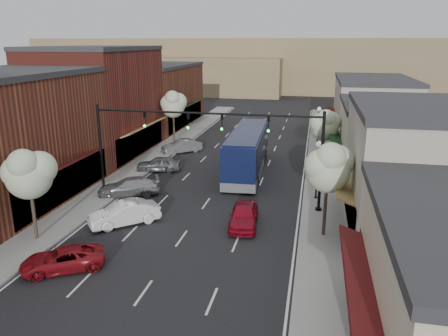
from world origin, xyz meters
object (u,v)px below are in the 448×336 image
Objects in this scene: parked_car_e at (182,146)px; parked_car_d at (159,164)px; tree_right_near at (329,166)px; parked_car_b at (124,213)px; tree_right_far at (325,124)px; coach_bus at (247,151)px; red_hatchback at (244,215)px; lamp_post_far at (318,120)px; signal_mast_left at (130,138)px; signal_mast_right at (286,145)px; lamp_post_near at (318,161)px; tree_left_near at (29,173)px; parked_car_a at (63,259)px; parked_car_c at (129,187)px; tree_left_far at (173,104)px.

parked_car_d is at bearing -41.62° from parked_car_e.
tree_right_near reaches higher than parked_car_b.
parked_car_e is (-14.55, 2.18, -3.29)m from tree_right_far.
tree_right_near is at bearing 41.25° from parked_car_d.
red_hatchback is (1.65, -11.80, -1.26)m from coach_bus.
parked_car_e is (-14.00, -5.87, -2.31)m from lamp_post_far.
coach_bus is at bearing -117.77° from lamp_post_far.
signal_mast_left is 0.65× the size of coach_bus.
signal_mast_right is 1.51× the size of tree_right_far.
lamp_post_near is at bearing 48.06° from red_hatchback.
tree_right_near is 14.34m from coach_bus.
tree_right_far is at bearing 77.15° from signal_mast_right.
signal_mast_right is at bearing -131.05° from lamp_post_near.
tree_left_near is 1.35× the size of parked_car_e.
lamp_post_far is at bearing 121.40° from parked_car_d.
red_hatchback is (11.60, 4.68, -3.49)m from tree_left_near.
tree_right_near reaches higher than parked_car_a.
parked_car_e is (-1.35, 24.91, 0.12)m from parked_car_a.
parked_car_b is at bearing -1.58° from parked_car_d.
signal_mast_right reaches higher than parked_car_a.
parked_car_a is 0.90× the size of parked_car_c.
red_hatchback is 7.66m from parked_car_b.
signal_mast_right is 12.47m from parked_car_c.
parked_car_e is (-9.55, 17.51, -0.04)m from red_hatchback.
coach_bus is 2.83× the size of parked_car_b.
tree_right_far is 1.22× the size of lamp_post_near.
parked_car_a is at bearing -6.86° from parked_car_d.
signal_mast_left is at bearing 155.64° from parked_car_b.
signal_mast_left reaches higher than lamp_post_near.
parked_car_b is at bearing -177.07° from tree_right_near.
lamp_post_near is (-0.55, -9.44, -0.99)m from tree_right_far.
signal_mast_right reaches higher than parked_car_b.
tree_right_near is 17.08m from tree_left_near.
signal_mast_right is 1.85× the size of lamp_post_near.
tree_right_near is at bearing -88.70° from lamp_post_far.
tree_left_near reaches higher than parked_car_a.
signal_mast_left is 13.75m from lamp_post_near.
lamp_post_near is 0.99× the size of parked_car_b.
parked_car_e is (-14.00, 11.63, -2.31)m from lamp_post_near.
parked_car_a is (3.40, -2.73, -3.64)m from tree_left_near.
tree_right_near is 6.74m from lamp_post_near.
tree_left_far is 1.32× the size of parked_car_c.
lamp_post_far is 0.99× the size of parked_car_b.
tree_left_far is (-0.00, 26.00, 0.38)m from tree_left_near.
red_hatchback is at bearing 101.20° from parked_car_a.
tree_right_near is 1.34× the size of lamp_post_near.
red_hatchback is 1.02× the size of parked_car_e.
lamp_post_far is at bearing 56.14° from signal_mast_left.
coach_bus is 8.11m from parked_car_d.
parked_car_e is (0.00, 6.98, 0.02)m from parked_car_d.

